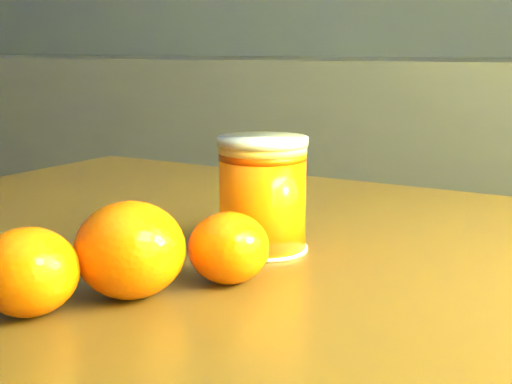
% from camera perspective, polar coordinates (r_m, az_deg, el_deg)
% --- Properties ---
extents(kitchen_counter, '(3.15, 0.60, 0.90)m').
position_cam_1_polar(kitchen_counter, '(2.17, -8.58, -1.34)').
color(kitchen_counter, '#45464A').
rests_on(kitchen_counter, ground).
extents(table, '(1.11, 0.85, 0.76)m').
position_cam_1_polar(table, '(0.61, 2.50, -14.40)').
color(table, brown).
rests_on(table, ground).
extents(juice_glass, '(0.08, 0.08, 0.09)m').
position_cam_1_polar(juice_glass, '(0.60, 0.53, -0.23)').
color(juice_glass, '#F66204').
rests_on(juice_glass, table).
extents(orange_front, '(0.08, 0.08, 0.07)m').
position_cam_1_polar(orange_front, '(0.50, -10.03, -4.57)').
color(orange_front, '#F26604').
rests_on(orange_front, table).
extents(orange_back, '(0.07, 0.07, 0.05)m').
position_cam_1_polar(orange_back, '(0.52, -2.20, -4.48)').
color(orange_back, '#F26604').
rests_on(orange_back, table).
extents(orange_extra, '(0.08, 0.08, 0.06)m').
position_cam_1_polar(orange_extra, '(0.48, -17.76, -6.09)').
color(orange_extra, '#F26604').
rests_on(orange_extra, table).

